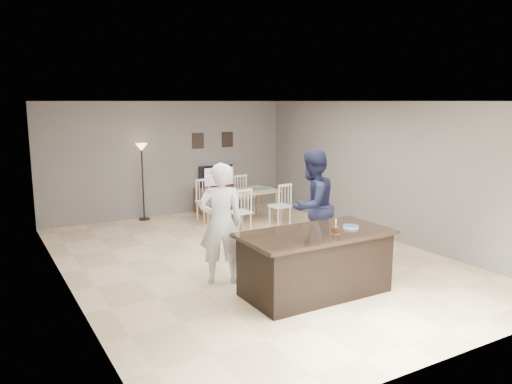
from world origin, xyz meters
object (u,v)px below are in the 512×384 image
television (218,176)px  dining_table (243,196)px  floor_lamp (142,161)px  man (312,206)px  plate_stack (351,227)px  woman (221,223)px  birthday_cake (336,230)px  tv_console (219,199)px  kitchen_island (315,263)px

television → dining_table: bearing=86.7°
dining_table → floor_lamp: size_ratio=1.07×
man → dining_table: size_ratio=1.02×
television → plate_stack: television is taller
woman → man: man is taller
television → man: bearing=85.1°
television → man: man is taller
woman → birthday_cake: (1.13, -1.28, 0.04)m
woman → birthday_cake: size_ratio=8.90×
tv_console → woman: (-2.15, -4.50, 0.61)m
television → dining_table: television is taller
kitchen_island → dining_table: dining_table is taller
man → birthday_cake: size_ratio=9.35×
dining_table → floor_lamp: (-1.83, 1.39, 0.77)m
tv_console → dining_table: 1.40m
birthday_cake → dining_table: size_ratio=0.11×
birthday_cake → man: bearing=65.7°
woman → plate_stack: bearing=164.6°
television → floor_lamp: floor_lamp is taller
woman → man: bearing=-154.2°
tv_console → television: (0.00, 0.07, 0.56)m
kitchen_island → birthday_cake: 0.57m
tv_console → dining_table: (-0.08, -1.37, 0.30)m
floor_lamp → tv_console: bearing=-0.6°
tv_console → plate_stack: size_ratio=5.27×
dining_table → tv_console: bearing=80.6°
tv_console → dining_table: size_ratio=0.64×
birthday_cake → dining_table: bearing=78.0°
man → plate_stack: bearing=61.1°
kitchen_island → man: man is taller
kitchen_island → tv_console: (1.20, 5.57, -0.15)m
television → dining_table: 1.47m
television → birthday_cake: (-1.02, -5.85, 0.09)m
man → plate_stack: 1.30m
television → man: (-0.38, -4.44, 0.09)m
birthday_cake → television: bearing=80.1°
plate_stack → floor_lamp: 5.82m
tv_console → woman: 5.02m
plate_stack → birthday_cake: bearing=-160.2°
kitchen_island → birthday_cake: bearing=-49.5°
television → floor_lamp: bearing=1.5°
plate_stack → floor_lamp: bearing=102.8°
television → plate_stack: 5.74m
tv_console → plate_stack: plate_stack is taller
kitchen_island → woman: size_ratio=1.18×
tv_console → television: 0.57m
television → birthday_cake: bearing=80.1°
man → dining_table: 3.03m
woman → tv_console: bearing=-94.0°
woman → birthday_cake: 1.71m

